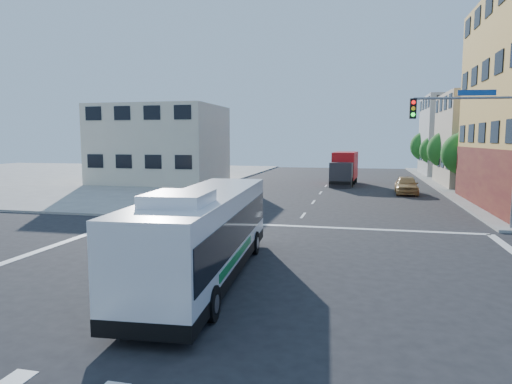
# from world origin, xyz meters

# --- Properties ---
(ground) EXTENTS (120.00, 120.00, 0.00)m
(ground) POSITION_xyz_m (0.00, 0.00, 0.00)
(ground) COLOR black
(ground) RESTS_ON ground
(sidewalk_nw) EXTENTS (50.00, 50.00, 0.15)m
(sidewalk_nw) POSITION_xyz_m (-35.00, 35.00, 0.07)
(sidewalk_nw) COLOR gray
(sidewalk_nw) RESTS_ON ground
(building_east_near) EXTENTS (12.06, 10.06, 9.00)m
(building_east_near) POSITION_xyz_m (16.98, 33.98, 4.51)
(building_east_near) COLOR tan
(building_east_near) RESTS_ON ground
(building_east_far) EXTENTS (12.06, 10.06, 10.00)m
(building_east_far) POSITION_xyz_m (16.98, 47.98, 5.01)
(building_east_far) COLOR #A6A6A1
(building_east_far) RESTS_ON ground
(building_west) EXTENTS (12.06, 10.06, 8.00)m
(building_west) POSITION_xyz_m (-17.02, 29.98, 4.01)
(building_west) COLOR beige
(building_west) RESTS_ON ground
(signal_mast_ne) EXTENTS (7.91, 1.13, 8.07)m
(signal_mast_ne) POSITION_xyz_m (9.08, 10.62, 4.98)
(signal_mast_ne) COLOR gray
(signal_mast_ne) RESTS_ON ground
(street_tree_a) EXTENTS (3.60, 3.60, 5.53)m
(street_tree_a) POSITION_xyz_m (11.90, 27.92, 3.59)
(street_tree_a) COLOR #3D2316
(street_tree_a) RESTS_ON ground
(street_tree_b) EXTENTS (3.80, 3.80, 5.79)m
(street_tree_b) POSITION_xyz_m (11.90, 35.92, 3.75)
(street_tree_b) COLOR #3D2316
(street_tree_b) RESTS_ON ground
(street_tree_c) EXTENTS (3.40, 3.40, 5.29)m
(street_tree_c) POSITION_xyz_m (11.90, 43.92, 3.46)
(street_tree_c) COLOR #3D2316
(street_tree_c) RESTS_ON ground
(street_tree_d) EXTENTS (4.00, 4.00, 6.03)m
(street_tree_d) POSITION_xyz_m (11.90, 51.92, 3.88)
(street_tree_d) COLOR #3D2316
(street_tree_d) RESTS_ON ground
(transit_bus) EXTENTS (3.07, 10.86, 3.18)m
(transit_bus) POSITION_xyz_m (-1.55, -0.25, 1.55)
(transit_bus) COLOR black
(transit_bus) RESTS_ON ground
(box_truck) EXTENTS (2.61, 7.39, 3.27)m
(box_truck) POSITION_xyz_m (1.67, 32.75, 1.58)
(box_truck) COLOR #26262B
(box_truck) RESTS_ON ground
(parked_car) EXTENTS (1.94, 4.54, 1.53)m
(parked_car) POSITION_xyz_m (7.08, 25.81, 0.76)
(parked_car) COLOR tan
(parked_car) RESTS_ON ground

